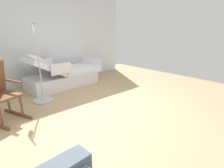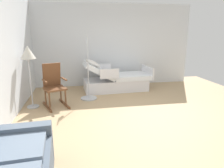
% 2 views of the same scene
% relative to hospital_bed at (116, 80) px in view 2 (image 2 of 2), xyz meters
% --- Properties ---
extents(ground_plane, '(7.34, 7.34, 0.00)m').
position_rel_hospital_bed_xyz_m(ground_plane, '(-2.23, -0.05, -0.30)').
color(ground_plane, tan).
extents(side_wall, '(0.10, 5.37, 2.70)m').
position_rel_hospital_bed_xyz_m(side_wall, '(0.75, -0.05, 1.05)').
color(side_wall, silver).
rests_on(side_wall, ground).
extents(hospital_bed, '(1.10, 2.12, 1.04)m').
position_rel_hospital_bed_xyz_m(hospital_bed, '(0.00, 0.00, 0.00)').
color(hospital_bed, silver).
rests_on(hospital_bed, ground).
extents(rocking_chair, '(0.88, 0.71, 1.05)m').
position_rel_hospital_bed_xyz_m(rocking_chair, '(-1.13, 1.76, 0.20)').
color(rocking_chair, brown).
rests_on(rocking_chair, ground).
extents(floor_lamp, '(0.34, 0.34, 1.48)m').
position_rel_hospital_bed_xyz_m(floor_lamp, '(-1.18, 2.28, 0.92)').
color(floor_lamp, '#B2B5BA').
rests_on(floor_lamp, ground).
extents(iv_pole, '(0.44, 0.44, 1.69)m').
position_rel_hospital_bed_xyz_m(iv_pole, '(-0.75, 0.90, -0.06)').
color(iv_pole, '#B2B5BA').
rests_on(iv_pole, ground).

